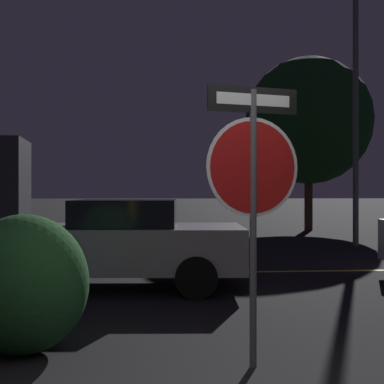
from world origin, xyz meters
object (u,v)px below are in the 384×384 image
(stop_sign, at_px, (253,170))
(street_lamp, at_px, (356,57))
(passing_car_2, at_px, (120,242))
(tree_0, at_px, (308,121))
(hedge_bush_2, at_px, (24,284))

(stop_sign, xyz_separation_m, street_lamp, (4.88, 10.07, 3.62))
(stop_sign, height_order, street_lamp, street_lamp)
(passing_car_2, distance_m, street_lamp, 9.88)
(tree_0, bearing_deg, street_lamp, -94.44)
(tree_0, bearing_deg, hedge_bush_2, -115.40)
(stop_sign, distance_m, hedge_bush_2, 2.36)
(stop_sign, xyz_separation_m, tree_0, (5.35, 16.10, 2.63))
(stop_sign, distance_m, passing_car_2, 4.27)
(street_lamp, bearing_deg, passing_car_2, -135.42)
(street_lamp, bearing_deg, hedge_bush_2, -125.99)
(passing_car_2, height_order, street_lamp, street_lamp)
(hedge_bush_2, height_order, street_lamp, street_lamp)
(street_lamp, height_order, tree_0, street_lamp)
(hedge_bush_2, relative_size, passing_car_2, 0.32)
(stop_sign, bearing_deg, street_lamp, 49.96)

